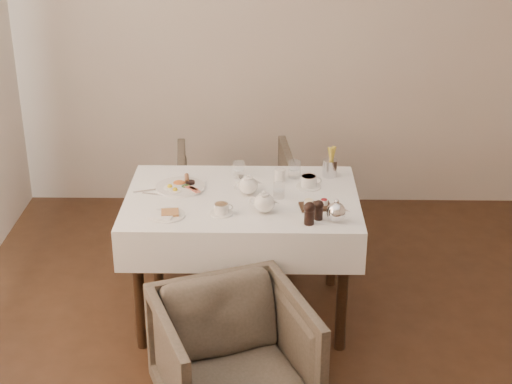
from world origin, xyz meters
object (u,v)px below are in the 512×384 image
at_px(table, 242,215).
at_px(teapot_centre, 248,184).
at_px(armchair_far, 236,201).
at_px(armchair_near, 234,360).
at_px(breakfast_plate, 181,186).

bearing_deg(table, teapot_centre, 43.24).
xyz_separation_m(armchair_far, teapot_centre, (0.10, -0.77, 0.47)).
distance_m(table, armchair_near, 0.94).
bearing_deg(table, armchair_near, -90.85).
distance_m(table, breakfast_plate, 0.39).
xyz_separation_m(armchair_near, armchair_far, (-0.06, 1.69, 0.03)).
xyz_separation_m(table, armchair_far, (-0.07, 0.80, -0.29)).
distance_m(armchair_near, breakfast_plate, 1.15).
height_order(table, armchair_near, table).
relative_size(armchair_near, armchair_far, 0.90).
distance_m(armchair_near, teapot_centre, 1.05).
height_order(table, teapot_centre, teapot_centre).
bearing_deg(breakfast_plate, armchair_far, 86.54).
bearing_deg(teapot_centre, table, -148.37).
distance_m(armchair_far, teapot_centre, 0.91).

